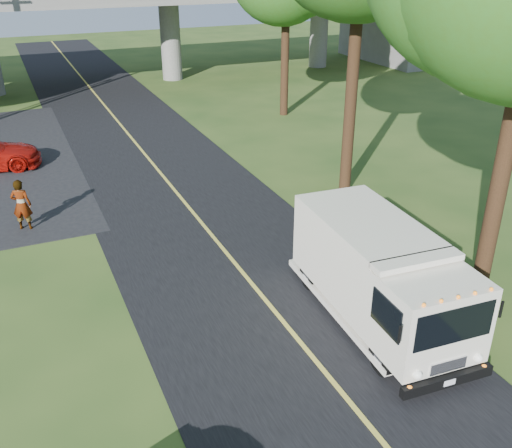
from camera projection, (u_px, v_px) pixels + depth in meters
ground at (322, 370)px, 12.88m from camera, size 120.00×120.00×0.00m
road at (187, 205)px, 21.09m from camera, size 7.00×90.00×0.02m
lane_line at (187, 205)px, 21.08m from camera, size 0.12×90.00×0.01m
overpass at (80, 16)px, 37.19m from camera, size 54.00×10.00×7.30m
step_van at (379, 273)px, 14.06m from camera, size 2.58×6.13×2.52m
pedestrian at (22, 205)px, 18.94m from camera, size 0.76×0.63×1.78m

